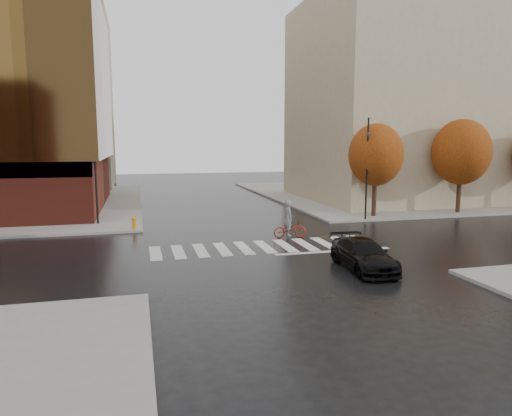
{
  "coord_description": "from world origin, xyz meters",
  "views": [
    {
      "loc": [
        -6.21,
        -21.55,
        5.27
      ],
      "look_at": [
        -0.41,
        0.72,
        2.0
      ],
      "focal_mm": 32.0,
      "sensor_mm": 36.0,
      "label": 1
    }
  ],
  "objects_px": {
    "cyclist": "(289,225)",
    "traffic_light_ne": "(367,163)",
    "fire_hydrant": "(134,222)",
    "traffic_light_nw": "(94,150)",
    "sedan": "(363,255)"
  },
  "relations": [
    {
      "from": "cyclist",
      "to": "traffic_light_ne",
      "type": "distance_m",
      "value": 8.52
    },
    {
      "from": "fire_hydrant",
      "to": "traffic_light_nw",
      "type": "bearing_deg",
      "value": 132.35
    },
    {
      "from": "traffic_light_nw",
      "to": "fire_hydrant",
      "type": "xyz_separation_m",
      "value": [
        2.28,
        -2.5,
        -4.3
      ]
    },
    {
      "from": "sedan",
      "to": "traffic_light_ne",
      "type": "relative_size",
      "value": 0.63
    },
    {
      "from": "traffic_light_ne",
      "to": "cyclist",
      "type": "bearing_deg",
      "value": 36.05
    },
    {
      "from": "traffic_light_nw",
      "to": "fire_hydrant",
      "type": "bearing_deg",
      "value": 60.71
    },
    {
      "from": "traffic_light_nw",
      "to": "cyclist",
      "type": "bearing_deg",
      "value": 76.57
    },
    {
      "from": "sedan",
      "to": "traffic_light_nw",
      "type": "bearing_deg",
      "value": 134.01
    },
    {
      "from": "sedan",
      "to": "cyclist",
      "type": "distance_m",
      "value": 6.97
    },
    {
      "from": "sedan",
      "to": "fire_hydrant",
      "type": "height_order",
      "value": "sedan"
    },
    {
      "from": "cyclist",
      "to": "traffic_light_ne",
      "type": "height_order",
      "value": "traffic_light_ne"
    },
    {
      "from": "traffic_light_nw",
      "to": "traffic_light_ne",
      "type": "xyz_separation_m",
      "value": [
        17.55,
        -2.7,
        -0.88
      ]
    },
    {
      "from": "traffic_light_ne",
      "to": "fire_hydrant",
      "type": "distance_m",
      "value": 15.65
    },
    {
      "from": "sedan",
      "to": "traffic_light_ne",
      "type": "xyz_separation_m",
      "value": [
        5.87,
        10.86,
        3.35
      ]
    },
    {
      "from": "traffic_light_nw",
      "to": "fire_hydrant",
      "type": "distance_m",
      "value": 5.47
    }
  ]
}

